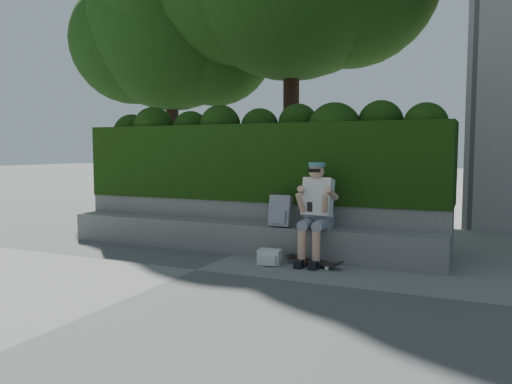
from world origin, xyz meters
The scene contains 9 objects.
ground centered at (0.00, 0.00, 0.00)m, with size 80.00×80.00×0.00m, color slate.
bench_ledge centered at (0.00, 1.25, 0.23)m, with size 6.00×0.45×0.45m, color gray.
planter_wall centered at (0.00, 1.73, 0.38)m, with size 6.00×0.50×0.75m, color gray.
hedge centered at (0.00, 1.95, 1.35)m, with size 6.00×1.00×1.20m, color black.
tree_right centered at (-4.35, 5.99, 4.84)m, with size 4.48×4.48×7.09m.
person centered at (1.28, 1.07, 0.75)m, with size 0.40×0.76×1.38m.
skateboard centered at (1.33, 0.83, 0.06)m, with size 0.74×0.37×0.08m.
backpack_plaid centered at (0.72, 1.15, 0.67)m, with size 0.31×0.16×0.45m, color #B6B6BB.
backpack_ground centered at (0.74, 0.71, 0.10)m, with size 0.31×0.22×0.20m, color silver.
Camera 1 is at (3.33, -5.46, 1.55)m, focal length 35.00 mm.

